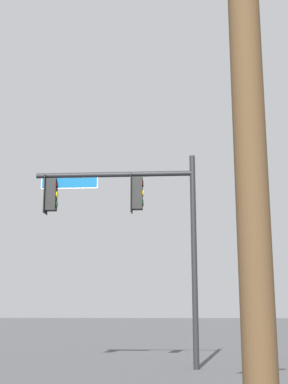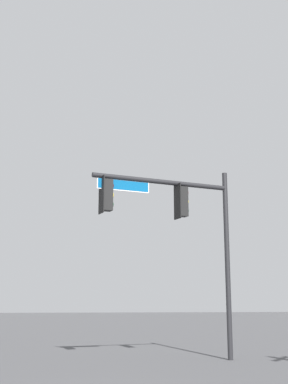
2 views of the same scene
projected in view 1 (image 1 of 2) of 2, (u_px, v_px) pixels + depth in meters
name	position (u px, v px, depth m)	size (l,w,h in m)	color
signal_pole_near	(128.00, 209.00, 17.83)	(5.42, 0.64, 6.90)	black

